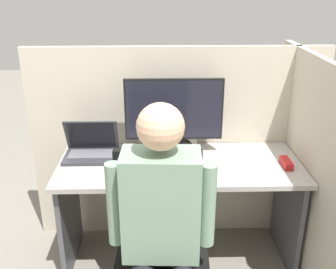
% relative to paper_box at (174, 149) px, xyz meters
% --- Properties ---
extents(cubicle_panel_back, '(1.98, 0.05, 1.36)m').
position_rel_paper_box_xyz_m(cubicle_panel_back, '(0.03, 0.18, -0.05)').
color(cubicle_panel_back, '#B7AD99').
rests_on(cubicle_panel_back, ground).
extents(cubicle_panel_right, '(0.04, 1.22, 1.36)m').
position_rel_paper_box_xyz_m(cubicle_panel_right, '(0.80, -0.21, -0.05)').
color(cubicle_panel_right, '#B7AD99').
rests_on(cubicle_panel_right, ground).
extents(desk, '(1.48, 0.60, 0.70)m').
position_rel_paper_box_xyz_m(desk, '(0.03, -0.15, -0.19)').
color(desk, '#9E9993').
rests_on(desk, ground).
extents(paper_box, '(0.31, 0.25, 0.05)m').
position_rel_paper_box_xyz_m(paper_box, '(0.00, 0.00, 0.00)').
color(paper_box, white).
rests_on(paper_box, desk).
extents(monitor, '(0.61, 0.23, 0.44)m').
position_rel_paper_box_xyz_m(monitor, '(-0.00, 0.00, 0.25)').
color(monitor, black).
rests_on(monitor, paper_box).
extents(laptop, '(0.33, 0.24, 0.24)m').
position_rel_paper_box_xyz_m(laptop, '(-0.52, -0.04, 0.02)').
color(laptop, '#2D2D33').
rests_on(laptop, desk).
extents(mouse, '(0.06, 0.05, 0.04)m').
position_rel_paper_box_xyz_m(mouse, '(-0.29, -0.18, -0.01)').
color(mouse, black).
rests_on(mouse, desk).
extents(stapler, '(0.05, 0.13, 0.04)m').
position_rel_paper_box_xyz_m(stapler, '(0.66, -0.21, -0.00)').
color(stapler, '#A31919').
rests_on(stapler, desk).
extents(carrot_toy, '(0.05, 0.13, 0.05)m').
position_rel_paper_box_xyz_m(carrot_toy, '(-0.01, -0.28, -0.00)').
color(carrot_toy, orange).
rests_on(carrot_toy, desk).
extents(office_chair, '(0.52, 0.57, 0.98)m').
position_rel_paper_box_xyz_m(office_chair, '(-0.09, -0.72, -0.22)').
color(office_chair, black).
rests_on(office_chair, ground).
extents(person, '(0.48, 0.42, 1.30)m').
position_rel_paper_box_xyz_m(person, '(-0.09, -0.87, 0.03)').
color(person, black).
rests_on(person, ground).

